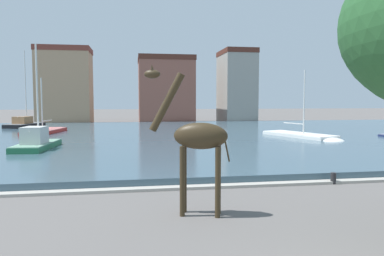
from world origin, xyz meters
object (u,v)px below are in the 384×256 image
object	(u,v)px
sailboat_red	(42,134)
sailboat_white	(305,138)
mooring_bollard	(333,178)
sailboat_black	(27,125)
giraffe_statue	(196,139)
sailboat_green	(39,145)

from	to	relation	value
sailboat_red	sailboat_white	distance (m)	24.96
mooring_bollard	sailboat_black	bearing A→B (deg)	123.37
giraffe_statue	sailboat_black	xyz separation A→B (m)	(-14.95, 36.09, -1.84)
sailboat_red	sailboat_black	size ratio (longest dim) A/B	0.80
sailboat_white	sailboat_black	xyz separation A→B (m)	(-27.99, 17.51, 0.23)
giraffe_statue	sailboat_white	size ratio (longest dim) A/B	0.56
sailboat_white	sailboat_black	size ratio (longest dim) A/B	0.88
sailboat_green	mooring_bollard	distance (m)	18.95
sailboat_red	sailboat_black	bearing A→B (deg)	112.30
sailboat_black	mooring_bollard	distance (m)	39.34
giraffe_statue	sailboat_white	xyz separation A→B (m)	(13.04, 18.58, -2.08)
giraffe_statue	sailboat_green	distance (m)	17.05
sailboat_green	sailboat_red	bearing A→B (deg)	102.21
sailboat_red	sailboat_white	world-z (taller)	sailboat_white
giraffe_statue	sailboat_black	world-z (taller)	sailboat_black
giraffe_statue	sailboat_red	xyz separation A→B (m)	(-10.80, 25.97, -2.05)
sailboat_red	sailboat_white	size ratio (longest dim) A/B	0.91
sailboat_red	giraffe_statue	bearing A→B (deg)	-67.43
sailboat_black	sailboat_white	bearing A→B (deg)	-32.04
giraffe_statue	sailboat_black	bearing A→B (deg)	112.50
sailboat_white	giraffe_statue	bearing A→B (deg)	-125.06
mooring_bollard	sailboat_red	bearing A→B (deg)	127.58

